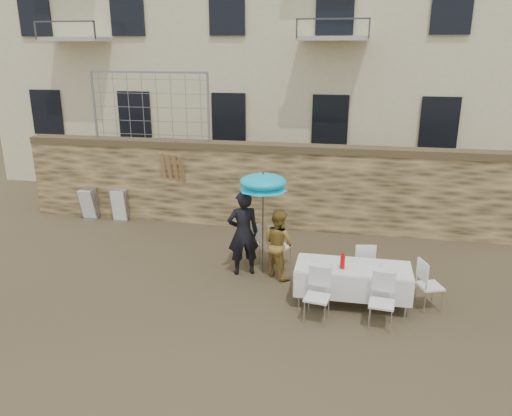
% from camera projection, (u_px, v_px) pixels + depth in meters
% --- Properties ---
extents(ground, '(80.00, 80.00, 0.00)m').
position_uv_depth(ground, '(211.00, 318.00, 8.92)').
color(ground, brown).
rests_on(ground, ground).
extents(stone_wall, '(13.00, 0.50, 2.20)m').
position_uv_depth(stone_wall, '(261.00, 186.00, 13.25)').
color(stone_wall, olive).
rests_on(stone_wall, ground).
extents(chain_link_fence, '(3.20, 0.06, 1.80)m').
position_uv_depth(chain_link_fence, '(150.00, 107.00, 13.18)').
color(chain_link_fence, gray).
rests_on(chain_link_fence, stone_wall).
extents(man_suit, '(0.79, 0.66, 1.83)m').
position_uv_depth(man_suit, '(243.00, 233.00, 10.43)').
color(man_suit, black).
rests_on(man_suit, ground).
extents(woman_dress, '(0.91, 0.88, 1.47)m').
position_uv_depth(woman_dress, '(278.00, 244.00, 10.35)').
color(woman_dress, gold).
rests_on(woman_dress, ground).
extents(umbrella, '(1.01, 1.01, 2.07)m').
position_uv_depth(umbrella, '(263.00, 185.00, 10.13)').
color(umbrella, '#3F3F44').
rests_on(umbrella, ground).
extents(couple_chair_left, '(0.67, 0.67, 0.96)m').
position_uv_depth(couple_chair_left, '(249.00, 243.00, 11.07)').
color(couple_chair_left, white).
rests_on(couple_chair_left, ground).
extents(couple_chair_right, '(0.64, 0.64, 0.96)m').
position_uv_depth(couple_chair_right, '(280.00, 245.00, 10.95)').
color(couple_chair_right, white).
rests_on(couple_chair_right, ground).
extents(banquet_table, '(2.10, 0.85, 0.78)m').
position_uv_depth(banquet_table, '(353.00, 268.00, 9.21)').
color(banquet_table, white).
rests_on(banquet_table, ground).
extents(soda_bottle, '(0.09, 0.09, 0.26)m').
position_uv_depth(soda_bottle, '(343.00, 262.00, 9.05)').
color(soda_bottle, red).
rests_on(soda_bottle, banquet_table).
extents(table_chair_front_left, '(0.55, 0.55, 0.96)m').
position_uv_depth(table_chair_front_left, '(317.00, 296.00, 8.70)').
color(table_chair_front_left, white).
rests_on(table_chair_front_left, ground).
extents(table_chair_front_right, '(0.53, 0.53, 0.96)m').
position_uv_depth(table_chair_front_right, '(382.00, 302.00, 8.50)').
color(table_chair_front_right, white).
rests_on(table_chair_front_right, ground).
extents(table_chair_back, '(0.55, 0.55, 0.96)m').
position_uv_depth(table_chair_back, '(363.00, 264.00, 10.00)').
color(table_chair_back, white).
rests_on(table_chair_back, ground).
extents(table_chair_side, '(0.62, 0.62, 0.96)m').
position_uv_depth(table_chair_side, '(430.00, 285.00, 9.13)').
color(table_chair_side, white).
rests_on(table_chair_side, ground).
extents(chair_stack_left, '(0.46, 0.47, 0.92)m').
position_uv_depth(chair_stack_left, '(93.00, 202.00, 14.09)').
color(chair_stack_left, white).
rests_on(chair_stack_left, ground).
extents(chair_stack_right, '(0.46, 0.40, 0.92)m').
position_uv_depth(chair_stack_right, '(122.00, 203.00, 13.93)').
color(chair_stack_right, white).
rests_on(chair_stack_right, ground).
extents(wood_planks, '(0.70, 0.20, 2.00)m').
position_uv_depth(wood_planks, '(177.00, 187.00, 13.53)').
color(wood_planks, '#A37749').
rests_on(wood_planks, ground).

